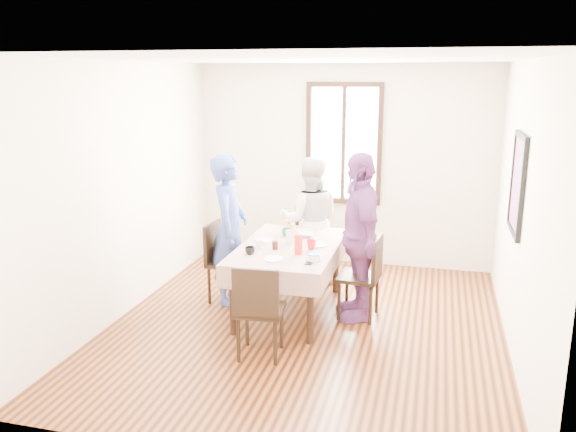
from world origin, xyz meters
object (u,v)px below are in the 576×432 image
object	(u,v)px
person_left	(229,229)
dining_table	(289,279)
person_far	(310,220)
chair_right	(359,277)
chair_far	(310,245)
person_right	(358,237)
chair_left	(228,263)
chair_near	(260,309)

from	to	relation	value
person_left	dining_table	bearing A→B (deg)	-109.57
dining_table	person_far	world-z (taller)	person_far
person_far	chair_right	bearing A→B (deg)	114.09
chair_far	person_left	distance (m)	1.25
chair_right	person_right	world-z (taller)	person_right
dining_table	chair_right	distance (m)	0.76
chair_left	chair_near	size ratio (longest dim) A/B	1.00
chair_right	chair_left	bearing A→B (deg)	91.47
chair_left	chair_right	distance (m)	1.52
chair_left	dining_table	bearing A→B (deg)	82.16
chair_right	person_far	size ratio (longest dim) A/B	0.58
chair_left	chair_near	xyz separation A→B (m)	(0.76, -1.21, 0.00)
dining_table	person_far	distance (m)	1.13
person_far	person_right	size ratio (longest dim) A/B	0.88
chair_far	chair_left	bearing A→B (deg)	43.23
dining_table	chair_left	size ratio (longest dim) A/B	1.70
person_left	person_right	size ratio (longest dim) A/B	0.95
chair_left	person_far	bearing A→B (deg)	142.92
chair_left	person_right	distance (m)	1.56
dining_table	chair_right	xyz separation A→B (m)	(0.76, 0.05, 0.08)
person_far	chair_near	bearing A→B (deg)	76.85
chair_far	chair_near	bearing A→B (deg)	82.72
dining_table	chair_right	bearing A→B (deg)	3.65
dining_table	person_left	size ratio (longest dim) A/B	0.91
chair_right	person_left	world-z (taller)	person_left
chair_far	person_right	size ratio (longest dim) A/B	0.51
chair_left	chair_far	distance (m)	1.19
chair_left	chair_near	world-z (taller)	same
chair_right	chair_far	distance (m)	1.27
chair_right	person_far	bearing A→B (deg)	42.36
dining_table	person_right	size ratio (longest dim) A/B	0.86
chair_right	person_right	bearing A→B (deg)	95.13
dining_table	chair_near	distance (m)	1.07
dining_table	chair_far	size ratio (longest dim) A/B	1.70
chair_far	person_right	distance (m)	1.33
person_far	person_right	bearing A→B (deg)	113.34
chair_left	chair_right	world-z (taller)	same
chair_right	chair_near	world-z (taller)	same
chair_left	person_left	xyz separation A→B (m)	(0.02, 0.00, 0.40)
chair_right	person_left	distance (m)	1.55
person_left	chair_near	bearing A→B (deg)	-157.07
person_left	person_far	distance (m)	1.17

